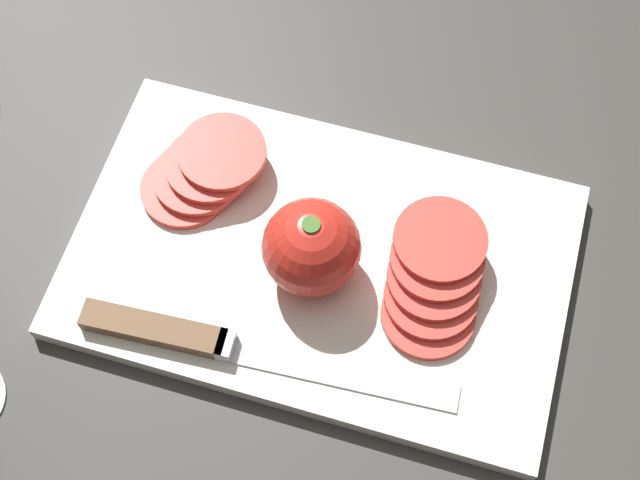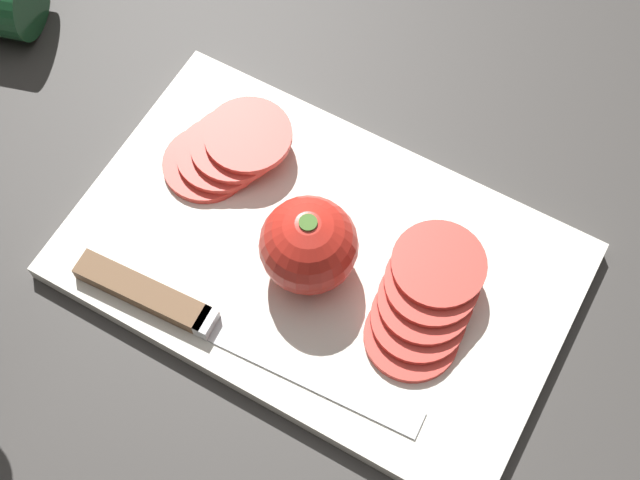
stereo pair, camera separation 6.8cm
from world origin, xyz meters
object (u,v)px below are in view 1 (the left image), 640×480
object	(u,v)px
knife	(191,338)
tomato_slice_stack_near	(203,170)
whole_tomato	(311,247)
tomato_slice_stack_far	(434,277)

from	to	relation	value
knife	tomato_slice_stack_near	size ratio (longest dim) A/B	2.81
whole_tomato	knife	distance (m)	0.11
whole_tomato	tomato_slice_stack_far	distance (m)	0.10
whole_tomato	knife	bearing A→B (deg)	49.79
knife	whole_tomato	bearing A→B (deg)	46.60
tomato_slice_stack_far	knife	bearing A→B (deg)	30.03
knife	tomato_slice_stack_far	bearing A→B (deg)	26.84
whole_tomato	tomato_slice_stack_near	bearing A→B (deg)	-26.20
tomato_slice_stack_near	tomato_slice_stack_far	distance (m)	0.21
knife	tomato_slice_stack_near	distance (m)	0.14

